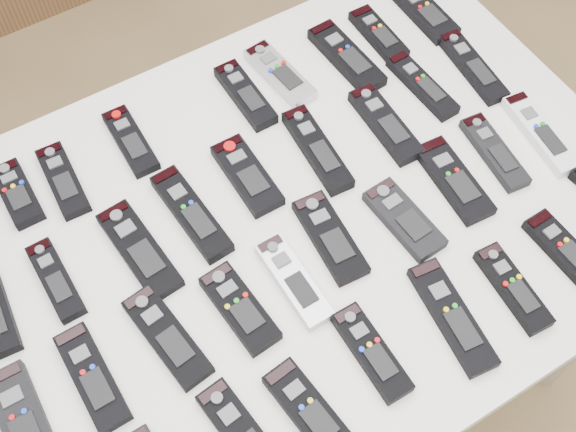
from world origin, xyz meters
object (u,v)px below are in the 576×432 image
remote_4 (245,95)px  remote_5 (280,74)px  remote_13 (247,175)px  remote_21 (240,308)px  remote_11 (139,250)px  remote_1 (17,194)px  remote_6 (346,57)px  table (288,238)px  remote_20 (167,337)px  remote_22 (294,281)px  remote_32 (371,352)px  remote_23 (330,237)px  remote_35 (564,249)px  remote_14 (317,149)px  remote_19 (92,377)px  remote_25 (454,180)px  remote_24 (404,219)px  remote_12 (191,214)px  remote_18 (24,422)px  remote_26 (494,152)px  remote_27 (540,133)px  remote_10 (56,280)px  remote_2 (63,180)px  remote_31 (309,411)px  remote_7 (378,35)px  remote_15 (385,124)px  remote_8 (425,13)px  remote_33 (452,316)px  remote_3 (131,141)px  remote_34 (513,288)px  remote_17 (472,67)px  remote_16 (422,85)px

remote_4 → remote_5: bearing=6.7°
remote_13 → remote_21: 0.26m
remote_13 → remote_11: bearing=-170.9°
remote_1 → remote_6: 0.67m
table → remote_20: remote_20 is taller
remote_21 → remote_13: bearing=53.2°
remote_22 → remote_32: remote_32 is taller
remote_23 → remote_35: 0.39m
remote_14 → remote_19: 0.55m
remote_25 → remote_32: 0.36m
remote_19 → remote_20: 0.13m
remote_13 → remote_24: 0.29m
remote_12 → remote_18: size_ratio=1.09×
remote_20 → remote_21: 0.12m
remote_11 → remote_26: 0.66m
remote_18 → remote_5: bearing=30.7°
remote_12 → remote_13: bearing=5.3°
remote_14 → remote_24: (0.05, -0.20, -0.00)m
remote_21 → remote_24: (0.32, -0.00, -0.00)m
remote_24 → remote_27: (0.33, 0.02, -0.00)m
remote_10 → table: bearing=-15.2°
remote_2 → remote_31: remote_31 is taller
remote_24 → remote_32: bearing=-141.3°
remote_4 → remote_7: 0.31m
remote_32 → remote_19: bearing=154.4°
remote_19 → remote_25: 0.69m
remote_13 → remote_31: bearing=-107.3°
remote_15 → remote_8: bearing=41.5°
remote_13 → remote_19: bearing=-152.6°
remote_8 → remote_11: 0.77m
remote_8 → remote_33: size_ratio=0.82×
remote_22 → remote_20: bearing=174.3°
remote_3 → remote_32: remote_32 is taller
remote_8 → remote_34: 0.63m
remote_17 → remote_35: bearing=-102.1°
remote_10 → remote_15: bearing=-2.5°
remote_5 → remote_19: 0.67m
remote_26 → remote_3: bearing=152.9°
remote_3 → remote_22: remote_22 is taller
remote_3 → remote_6: size_ratio=0.83×
remote_20 → remote_35: (0.64, -0.21, 0.00)m
remote_7 → remote_31: (-0.53, -0.58, 0.00)m
remote_5 → remote_7: bearing=-9.1°
remote_24 → remote_23: bearing=160.2°
remote_16 → remote_24: bearing=-135.0°
remote_24 → remote_32: (-0.18, -0.17, 0.00)m
remote_10 → remote_14: 0.51m
remote_6 → remote_13: (-0.31, -0.14, -0.00)m
remote_19 → remote_25: bearing=-0.9°
remote_15 → remote_34: (-0.02, -0.38, -0.00)m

